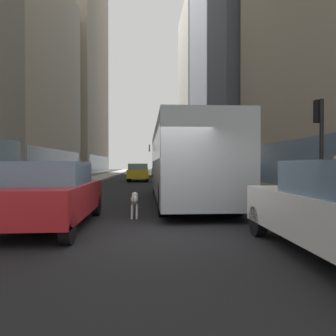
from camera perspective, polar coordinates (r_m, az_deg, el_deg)
name	(u,v)px	position (r m, az deg, el deg)	size (l,w,h in m)	color
ground_plane	(150,176)	(42.36, -3.19, -1.46)	(120.00, 120.00, 0.00)	black
sidewalk_left	(105,176)	(42.69, -10.86, -1.36)	(2.40, 110.00, 0.15)	#ADA89E
sidewalk_right	(194,176)	(42.80, 4.47, -1.34)	(2.40, 110.00, 0.15)	gray
building_left_mid	(12,72)	(31.97, -25.56, 14.83)	(8.07, 17.64, 18.87)	#B2A893
building_left_far	(69,48)	(53.98, -16.80, 19.39)	(9.12, 21.32, 37.89)	#A0937F
building_right_mid	(252,45)	(42.14, 14.35, 19.98)	(11.70, 23.06, 31.07)	#4C515B
building_right_far	(214,91)	(61.98, 8.01, 13.17)	(11.56, 16.51, 30.02)	gray
transit_bus	(185,159)	(14.02, 2.90, 1.55)	(2.78, 11.53, 3.05)	#999EA3
car_red_coupe	(50,194)	(8.56, -19.89, -4.29)	(1.90, 4.47, 1.62)	red
car_yellow_taxi	(138,172)	(30.37, -5.22, -0.74)	(1.89, 4.50, 1.62)	yellow
car_blue_hatchback	(175,171)	(36.78, 1.27, -0.50)	(1.91, 4.42, 1.62)	#4C6BB7
car_silver_sedan	(141,170)	(44.43, -4.76, -0.31)	(1.94, 4.08, 1.62)	#B7BABF
car_grey_wagon	(159,170)	(42.14, -1.55, -0.36)	(1.88, 4.10, 1.62)	slate
dalmatian_dog	(135,200)	(9.64, -5.85, -5.57)	(0.22, 0.96, 0.72)	white
pedestrian_with_handbag	(336,181)	(12.01, 27.27, -2.02)	(0.45, 0.34, 1.69)	#1E1E2D
traffic_light_near	(320,136)	(11.14, 24.94, 5.12)	(0.24, 0.41, 3.40)	black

